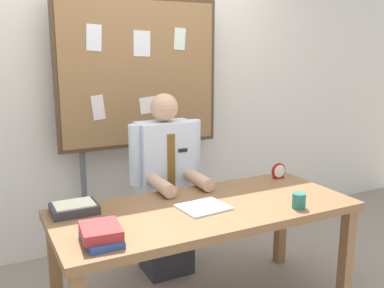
% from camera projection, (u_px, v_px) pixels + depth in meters
% --- Properties ---
extents(back_wall, '(6.40, 0.08, 2.70)m').
position_uv_depth(back_wall, '(132.00, 86.00, 3.59)').
color(back_wall, silver).
rests_on(back_wall, ground_plane).
extents(desk, '(1.82, 0.79, 0.72)m').
position_uv_depth(desk, '(206.00, 219.00, 2.61)').
color(desk, brown).
rests_on(desk, ground_plane).
extents(person, '(0.55, 0.56, 1.35)m').
position_uv_depth(person, '(166.00, 192.00, 3.14)').
color(person, '#2D2D33').
rests_on(person, ground_plane).
extents(bulletin_board, '(1.33, 0.09, 2.05)m').
position_uv_depth(bulletin_board, '(140.00, 77.00, 3.39)').
color(bulletin_board, '#4C3823').
rests_on(bulletin_board, ground_plane).
extents(book_stack, '(0.21, 0.25, 0.08)m').
position_uv_depth(book_stack, '(101.00, 234.00, 2.10)').
color(book_stack, '#2D4C99').
rests_on(book_stack, desk).
extents(open_notebook, '(0.30, 0.26, 0.01)m').
position_uv_depth(open_notebook, '(203.00, 207.00, 2.56)').
color(open_notebook, white).
rests_on(open_notebook, desk).
extents(desk_clock, '(0.11, 0.04, 0.11)m').
position_uv_depth(desk_clock, '(279.00, 171.00, 3.15)').
color(desk_clock, maroon).
rests_on(desk_clock, desk).
extents(coffee_mug, '(0.08, 0.08, 0.09)m').
position_uv_depth(coffee_mug, '(299.00, 201.00, 2.56)').
color(coffee_mug, '#267266').
rests_on(coffee_mug, desk).
extents(paper_tray, '(0.26, 0.20, 0.06)m').
position_uv_depth(paper_tray, '(74.00, 208.00, 2.48)').
color(paper_tray, '#333338').
rests_on(paper_tray, desk).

